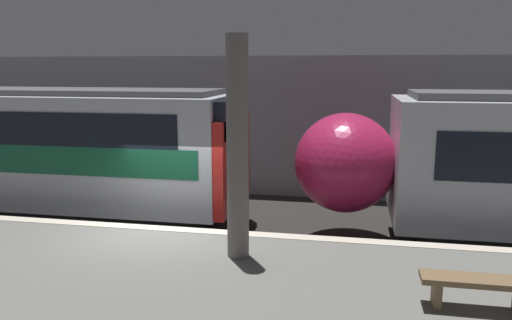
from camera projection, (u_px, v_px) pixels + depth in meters
name	position (u px, v px, depth m)	size (l,w,h in m)	color
ground_plane	(160.00, 273.00, 10.43)	(120.00, 120.00, 0.00)	#282623
platform	(110.00, 296.00, 8.24)	(40.00, 4.34, 1.03)	slate
station_rear_barrier	(235.00, 126.00, 16.63)	(50.00, 0.15, 4.60)	#939399
support_pillar_near	(238.00, 149.00, 8.28)	(0.37, 0.37, 3.74)	slate
platform_bench	(479.00, 286.00, 6.65)	(1.50, 0.40, 0.45)	brown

